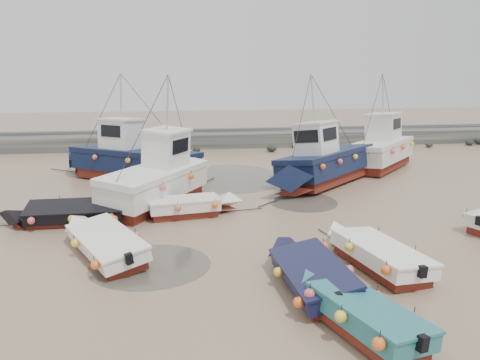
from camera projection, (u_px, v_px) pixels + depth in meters
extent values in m
plane|color=#977A61|center=(248.00, 234.00, 18.75)|extent=(120.00, 120.00, 0.00)
cube|color=slate|center=(206.00, 141.00, 39.80)|extent=(60.00, 2.20, 1.20)
cube|color=slate|center=(204.00, 130.00, 40.80)|extent=(60.00, 0.60, 0.25)
ellipsoid|color=black|center=(272.00, 148.00, 37.74)|extent=(0.84, 0.86, 0.51)
ellipsoid|color=black|center=(299.00, 144.00, 39.59)|extent=(0.98, 1.07, 0.72)
ellipsoid|color=black|center=(375.00, 145.00, 39.53)|extent=(0.78, 0.90, 0.59)
ellipsoid|color=black|center=(469.00, 143.00, 41.06)|extent=(0.68, 0.72, 0.52)
ellipsoid|color=black|center=(429.00, 145.00, 39.97)|extent=(0.60, 0.70, 0.31)
ellipsoid|color=black|center=(144.00, 148.00, 37.65)|extent=(0.99, 0.80, 0.58)
ellipsoid|color=black|center=(352.00, 146.00, 39.49)|extent=(0.54, 0.46, 0.30)
ellipsoid|color=black|center=(322.00, 146.00, 39.32)|extent=(0.61, 0.47, 0.46)
ellipsoid|color=black|center=(480.00, 141.00, 41.56)|extent=(0.92, 0.97, 0.58)
ellipsoid|color=black|center=(154.00, 150.00, 37.61)|extent=(0.61, 0.53, 0.32)
ellipsoid|color=black|center=(335.00, 144.00, 40.11)|extent=(0.67, 0.55, 0.43)
ellipsoid|color=black|center=(89.00, 151.00, 35.98)|extent=(1.09, 0.88, 0.72)
ellipsoid|color=black|center=(116.00, 152.00, 36.59)|extent=(0.65, 0.60, 0.37)
ellipsoid|color=black|center=(322.00, 146.00, 38.71)|extent=(0.88, 0.64, 0.62)
ellipsoid|color=black|center=(197.00, 150.00, 37.44)|extent=(0.64, 0.62, 0.48)
ellipsoid|color=black|center=(300.00, 146.00, 39.50)|extent=(0.55, 0.45, 0.29)
cylinder|color=#4F4940|center=(150.00, 265.00, 15.76)|extent=(4.10, 4.10, 0.01)
cylinder|color=#4F4940|center=(302.00, 201.00, 23.50)|extent=(3.46, 3.46, 0.01)
cylinder|color=#4F4940|center=(5.00, 217.00, 20.94)|extent=(3.57, 3.57, 0.01)
cylinder|color=#4F4940|center=(231.00, 177.00, 28.78)|extent=(6.42, 6.42, 0.01)
cube|color=maroon|center=(109.00, 252.00, 16.49)|extent=(2.94, 4.18, 0.30)
cube|color=white|center=(108.00, 242.00, 16.40)|extent=(3.28, 4.55, 0.45)
pyramid|color=white|center=(86.00, 213.00, 18.31)|extent=(1.73, 1.33, 0.90)
cube|color=brown|center=(108.00, 238.00, 16.37)|extent=(2.70, 3.80, 0.10)
cube|color=white|center=(108.00, 236.00, 16.34)|extent=(3.38, 4.66, 0.07)
cube|color=black|center=(132.00, 258.00, 14.56)|extent=(0.28, 0.26, 0.35)
cylinder|color=black|center=(81.00, 229.00, 19.32)|extent=(0.90, 1.82, 0.04)
sphere|color=orange|center=(97.00, 261.00, 14.51)|extent=(0.30, 0.30, 0.30)
sphere|color=orange|center=(139.00, 239.00, 16.42)|extent=(0.30, 0.30, 0.30)
sphere|color=orange|center=(77.00, 240.00, 16.34)|extent=(0.30, 0.30, 0.30)
sphere|color=orange|center=(116.00, 222.00, 18.25)|extent=(0.30, 0.30, 0.30)
cube|color=maroon|center=(316.00, 286.00, 13.91)|extent=(1.54, 3.47, 0.30)
cube|color=#151737|center=(316.00, 274.00, 13.83)|extent=(1.80, 3.73, 0.45)
pyramid|color=#151737|center=(294.00, 235.00, 15.80)|extent=(1.65, 0.79, 0.90)
cube|color=brown|center=(316.00, 269.00, 13.79)|extent=(1.44, 3.13, 0.10)
cube|color=#151737|center=(316.00, 266.00, 13.77)|extent=(1.86, 3.82, 0.07)
cube|color=black|center=(343.00, 299.00, 11.96)|extent=(0.23, 0.19, 0.35)
cylinder|color=black|center=(286.00, 252.00, 16.88)|extent=(0.14, 2.00, 0.04)
sphere|color=orange|center=(302.00, 297.00, 12.24)|extent=(0.30, 0.30, 0.30)
sphere|color=orange|center=(352.00, 275.00, 13.52)|extent=(0.30, 0.30, 0.30)
sphere|color=orange|center=(281.00, 267.00, 14.09)|extent=(0.30, 0.30, 0.30)
sphere|color=orange|center=(327.00, 251.00, 15.37)|extent=(0.30, 0.30, 0.30)
cube|color=maroon|center=(365.00, 330.00, 11.55)|extent=(2.12, 3.23, 0.30)
cube|color=#266E73|center=(366.00, 316.00, 11.46)|extent=(2.40, 3.51, 0.45)
pyramid|color=#266E73|center=(319.00, 270.00, 13.06)|extent=(1.62, 1.14, 0.90)
cube|color=brown|center=(367.00, 310.00, 11.43)|extent=(1.96, 2.93, 0.10)
cube|color=#266E73|center=(367.00, 307.00, 11.41)|extent=(2.48, 3.59, 0.07)
cube|color=black|center=(420.00, 345.00, 9.97)|extent=(0.27, 0.24, 0.35)
cylinder|color=black|center=(301.00, 289.00, 14.02)|extent=(0.66, 1.91, 0.04)
sphere|color=orange|center=(376.00, 349.00, 9.96)|extent=(0.30, 0.30, 0.30)
sphere|color=orange|center=(412.00, 316.00, 11.26)|extent=(0.30, 0.30, 0.30)
sphere|color=orange|center=(338.00, 321.00, 11.07)|extent=(0.30, 0.30, 0.30)
sphere|color=orange|center=(375.00, 294.00, 12.37)|extent=(0.30, 0.30, 0.30)
sphere|color=orange|center=(308.00, 298.00, 12.18)|extent=(0.30, 0.30, 0.30)
cube|color=black|center=(479.00, 221.00, 18.15)|extent=(0.25, 0.27, 0.35)
sphere|color=orange|center=(466.00, 216.00, 19.08)|extent=(0.30, 0.30, 0.30)
cube|color=maroon|center=(77.00, 220.00, 20.11)|extent=(3.68, 1.35, 0.30)
cube|color=black|center=(76.00, 211.00, 20.03)|extent=(3.95, 1.59, 0.45)
pyramid|color=black|center=(18.00, 204.00, 19.57)|extent=(0.73, 1.56, 0.90)
cube|color=brown|center=(76.00, 208.00, 19.99)|extent=(3.32, 1.27, 0.10)
cube|color=black|center=(75.00, 206.00, 19.97)|extent=(4.04, 1.65, 0.07)
cube|color=black|center=(125.00, 205.00, 20.30)|extent=(0.18, 0.22, 0.35)
sphere|color=orange|center=(111.00, 213.00, 19.38)|extent=(0.30, 0.30, 0.30)
sphere|color=orange|center=(97.00, 202.00, 20.99)|extent=(0.30, 0.30, 0.30)
sphere|color=orange|center=(72.00, 215.00, 19.14)|extent=(0.30, 0.30, 0.30)
sphere|color=orange|center=(61.00, 204.00, 20.75)|extent=(0.30, 0.30, 0.30)
sphere|color=orange|center=(31.00, 217.00, 18.91)|extent=(0.30, 0.30, 0.30)
cube|color=maroon|center=(184.00, 213.00, 21.04)|extent=(3.03, 1.62, 0.30)
cube|color=white|center=(184.00, 205.00, 20.96)|extent=(3.27, 1.86, 0.45)
pyramid|color=white|center=(225.00, 192.00, 21.39)|extent=(0.91, 1.51, 0.90)
cube|color=brown|center=(184.00, 202.00, 20.92)|extent=(2.74, 1.51, 0.10)
cube|color=white|center=(184.00, 200.00, 20.90)|extent=(3.35, 1.93, 0.07)
cube|color=black|center=(147.00, 204.00, 20.46)|extent=(0.21, 0.24, 0.35)
cylinder|color=black|center=(242.00, 210.00, 21.84)|extent=(1.98, 0.33, 0.04)
sphere|color=orange|center=(154.00, 200.00, 21.36)|extent=(0.30, 0.30, 0.30)
sphere|color=orange|center=(178.00, 209.00, 20.04)|extent=(0.30, 0.30, 0.30)
sphere|color=orange|center=(189.00, 197.00, 21.82)|extent=(0.30, 0.30, 0.30)
sphere|color=orange|center=(215.00, 206.00, 20.51)|extent=(0.30, 0.30, 0.30)
cube|color=maroon|center=(379.00, 265.00, 15.44)|extent=(2.03, 3.65, 0.30)
cube|color=white|center=(380.00, 254.00, 15.35)|extent=(2.32, 3.94, 0.45)
pyramid|color=white|center=(344.00, 221.00, 17.26)|extent=(1.74, 1.02, 0.90)
cube|color=brown|center=(380.00, 249.00, 15.31)|extent=(1.88, 3.30, 0.10)
cube|color=white|center=(381.00, 247.00, 15.29)|extent=(2.40, 4.04, 0.07)
cube|color=black|center=(421.00, 273.00, 13.54)|extent=(0.25, 0.22, 0.35)
cylinder|color=black|center=(331.00, 237.00, 18.32)|extent=(0.43, 1.97, 0.04)
sphere|color=orange|center=(384.00, 273.00, 13.67)|extent=(0.30, 0.30, 0.30)
sphere|color=orange|center=(414.00, 253.00, 15.18)|extent=(0.30, 0.30, 0.30)
sphere|color=orange|center=(347.00, 249.00, 15.47)|extent=(0.30, 0.30, 0.30)
sphere|color=orange|center=(377.00, 234.00, 16.98)|extent=(0.30, 0.30, 0.30)
cube|color=maroon|center=(136.00, 176.00, 27.92)|extent=(7.13, 5.87, 0.55)
cube|color=black|center=(135.00, 164.00, 27.75)|extent=(7.79, 6.49, 0.95)
pyramid|color=black|center=(79.00, 147.00, 29.43)|extent=(2.69, 3.02, 1.40)
cube|color=brown|center=(135.00, 155.00, 27.63)|extent=(7.58, 6.31, 0.08)
cube|color=black|center=(135.00, 153.00, 27.60)|extent=(7.96, 6.63, 0.30)
cube|color=white|center=(120.00, 135.00, 27.82)|extent=(2.71, 2.68, 1.70)
cube|color=white|center=(119.00, 120.00, 27.61)|extent=(2.93, 2.89, 0.12)
cube|color=black|center=(106.00, 130.00, 28.19)|extent=(0.94, 1.35, 0.68)
cylinder|color=#B7B7B2|center=(117.00, 97.00, 27.30)|extent=(0.10, 0.10, 2.60)
cylinder|color=black|center=(68.00, 171.00, 30.32)|extent=(2.51, 1.73, 0.05)
sphere|color=#DA5A5A|center=(163.00, 167.00, 25.11)|extent=(0.30, 0.30, 0.30)
sphere|color=#DA5A5A|center=(174.00, 156.00, 28.18)|extent=(0.30, 0.30, 0.30)
sphere|color=#DA5A5A|center=(127.00, 163.00, 26.13)|extent=(0.30, 0.30, 0.30)
sphere|color=#DA5A5A|center=(142.00, 153.00, 29.21)|extent=(0.30, 0.30, 0.30)
sphere|color=#DA5A5A|center=(94.00, 159.00, 27.16)|extent=(0.30, 0.30, 0.30)
sphere|color=#DA5A5A|center=(112.00, 150.00, 30.23)|extent=(0.30, 0.30, 0.30)
cube|color=maroon|center=(155.00, 200.00, 22.66)|extent=(4.78, 6.07, 0.55)
cube|color=white|center=(155.00, 185.00, 22.49)|extent=(5.29, 6.62, 0.95)
pyramid|color=white|center=(193.00, 158.00, 25.69)|extent=(2.62, 2.38, 1.40)
cube|color=brown|center=(154.00, 175.00, 22.37)|extent=(5.14, 6.45, 0.08)
cube|color=white|center=(154.00, 172.00, 22.34)|extent=(5.40, 6.77, 0.30)
cube|color=white|center=(163.00, 149.00, 22.90)|extent=(2.37, 2.51, 1.70)
cube|color=white|center=(163.00, 131.00, 22.70)|extent=(2.56, 2.72, 0.12)
cube|color=black|center=(174.00, 141.00, 23.75)|extent=(1.14, 0.74, 0.68)
cylinder|color=#B7B7B2|center=(162.00, 102.00, 22.39)|extent=(0.10, 0.10, 2.60)
cylinder|color=black|center=(203.00, 184.00, 27.05)|extent=(1.64, 2.57, 0.05)
sphere|color=#DA5A5A|center=(98.00, 187.00, 20.61)|extent=(0.30, 0.30, 0.30)
sphere|color=#DA5A5A|center=(161.00, 186.00, 20.79)|extent=(0.30, 0.30, 0.30)
sphere|color=#DA5A5A|center=(133.00, 176.00, 22.89)|extent=(0.30, 0.30, 0.30)
sphere|color=#DA5A5A|center=(190.00, 175.00, 23.07)|extent=(0.30, 0.30, 0.30)
sphere|color=#DA5A5A|center=(162.00, 166.00, 25.17)|extent=(0.30, 0.30, 0.30)
cube|color=maroon|center=(328.00, 178.00, 27.24)|extent=(6.30, 5.96, 0.55)
cube|color=#0F1A37|center=(328.00, 166.00, 27.07)|extent=(6.91, 6.56, 0.95)
pyramid|color=#0F1A37|center=(290.00, 165.00, 23.88)|extent=(2.75, 2.84, 1.40)
cube|color=brown|center=(329.00, 157.00, 26.95)|extent=(6.72, 6.38, 0.08)
cube|color=#0F1A37|center=(329.00, 155.00, 26.92)|extent=(7.06, 6.70, 0.30)
cube|color=white|center=(321.00, 140.00, 25.98)|extent=(2.67, 2.66, 1.70)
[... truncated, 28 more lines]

